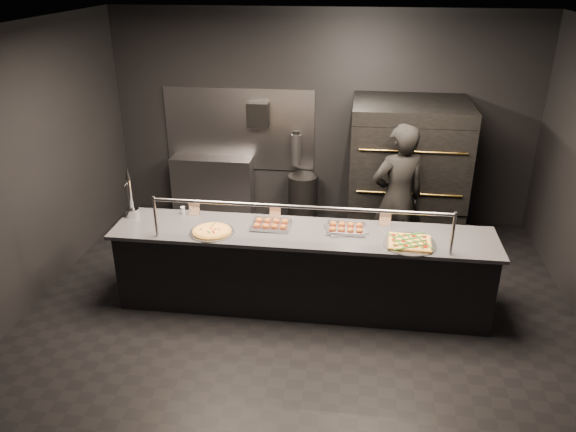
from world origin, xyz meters
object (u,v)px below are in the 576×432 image
object	(u,v)px
pizza_oven	(406,172)
towel_dispenser	(258,115)
fire_extinguisher	(296,149)
slider_tray_b	(346,228)
prep_shelf	(213,186)
trash_bin	(303,199)
service_counter	(302,269)
square_pizza	(410,243)
worker	(397,199)
round_pizza	(212,231)
beer_tap	(131,202)
slider_tray_a	(271,224)

from	to	relation	value
pizza_oven	towel_dispenser	xyz separation A→B (m)	(-2.10, 0.49, 0.58)
fire_extinguisher	slider_tray_b	size ratio (longest dim) A/B	1.04
pizza_oven	slider_tray_b	bearing A→B (deg)	-112.32
prep_shelf	trash_bin	distance (m)	1.38
slider_tray_b	trash_bin	xyz separation A→B (m)	(-0.68, 2.12, -0.58)
service_counter	fire_extinguisher	xyz separation A→B (m)	(-0.35, 2.40, 0.60)
towel_dispenser	fire_extinguisher	xyz separation A→B (m)	(0.55, 0.01, -0.49)
towel_dispenser	square_pizza	bearing A→B (deg)	-51.59
pizza_oven	trash_bin	world-z (taller)	pizza_oven
trash_bin	worker	xyz separation A→B (m)	(1.27, -1.19, 0.57)
towel_dispenser	round_pizza	distance (m)	2.61
round_pizza	slider_tray_b	size ratio (longest dim) A/B	0.98
pizza_oven	beer_tap	distance (m)	3.60
service_counter	trash_bin	bearing A→B (deg)	95.80
towel_dispenser	beer_tap	distance (m)	2.51
slider_tray_b	trash_bin	bearing A→B (deg)	107.86
service_counter	fire_extinguisher	size ratio (longest dim) A/B	8.12
towel_dispenser	slider_tray_b	size ratio (longest dim) A/B	0.72
beer_tap	trash_bin	xyz separation A→B (m)	(1.72, 2.07, -0.73)
service_counter	worker	xyz separation A→B (m)	(1.05, 1.03, 0.47)
towel_dispenser	fire_extinguisher	size ratio (longest dim) A/B	0.69
service_counter	prep_shelf	distance (m)	2.82
square_pizza	towel_dispenser	bearing A→B (deg)	128.41
service_counter	pizza_oven	world-z (taller)	pizza_oven
slider_tray_a	trash_bin	bearing A→B (deg)	86.60
round_pizza	square_pizza	distance (m)	2.06
slider_tray_b	fire_extinguisher	bearing A→B (deg)	109.35
round_pizza	slider_tray_b	xyz separation A→B (m)	(1.41, 0.25, 0.01)
slider_tray_a	fire_extinguisher	bearing A→B (deg)	89.93
pizza_oven	slider_tray_b	world-z (taller)	pizza_oven
towel_dispenser	fire_extinguisher	bearing A→B (deg)	1.04
slider_tray_b	worker	bearing A→B (deg)	57.84
prep_shelf	towel_dispenser	xyz separation A→B (m)	(0.70, 0.07, 1.10)
service_counter	pizza_oven	bearing A→B (deg)	57.73
slider_tray_a	square_pizza	world-z (taller)	slider_tray_a
fire_extinguisher	beer_tap	world-z (taller)	beer_tap
fire_extinguisher	round_pizza	xyz separation A→B (m)	(-0.60, -2.55, -0.12)
slider_tray_b	slider_tray_a	bearing A→B (deg)	-178.94
pizza_oven	fire_extinguisher	distance (m)	1.63
beer_tap	slider_tray_a	xyz separation A→B (m)	(1.60, -0.07, -0.14)
round_pizza	fire_extinguisher	bearing A→B (deg)	76.76
slider_tray_a	trash_bin	xyz separation A→B (m)	(0.13, 2.14, -0.59)
service_counter	trash_bin	size ratio (longest dim) A/B	5.69
round_pizza	slider_tray_a	bearing A→B (deg)	21.08
towel_dispenser	slider_tray_b	distance (m)	2.73
trash_bin	pizza_oven	bearing A→B (deg)	-12.66
square_pizza	worker	size ratio (longest dim) A/B	0.29
service_counter	towel_dispenser	world-z (taller)	towel_dispenser
fire_extinguisher	slider_tray_a	size ratio (longest dim) A/B	1.17
prep_shelf	slider_tray_a	distance (m)	2.61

